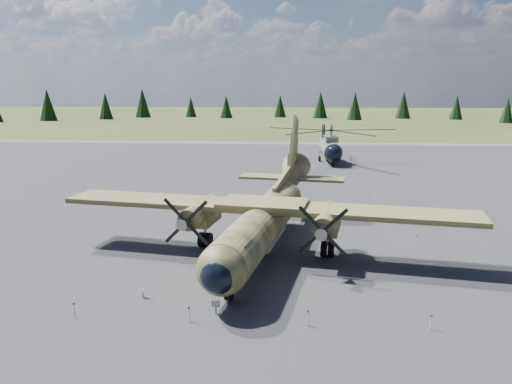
{
  "coord_description": "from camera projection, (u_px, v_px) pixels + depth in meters",
  "views": [
    {
      "loc": [
        7.13,
        -36.6,
        11.74
      ],
      "look_at": [
        4.25,
        2.0,
        3.51
      ],
      "focal_mm": 35.0,
      "sensor_mm": 36.0,
      "label": 1
    }
  ],
  "objects": [
    {
      "name": "transport_plane",
      "position": [
        266.0,
        213.0,
        36.09
      ],
      "size": [
        29.34,
        26.42,
        9.66
      ],
      "rotation": [
        0.0,
        0.0,
        -0.17
      ],
      "color": "#383F22",
      "rests_on": "ground"
    },
    {
      "name": "info_placard_left",
      "position": [
        143.0,
        290.0,
        28.13
      ],
      "size": [
        0.46,
        0.2,
        0.72
      ],
      "rotation": [
        0.0,
        0.0,
        0.02
      ],
      "color": "gray",
      "rests_on": "ground"
    },
    {
      "name": "helicopter_near",
      "position": [
        330.0,
        139.0,
        77.45
      ],
      "size": [
        21.78,
        24.99,
        5.26
      ],
      "rotation": [
        0.0,
        0.0,
        0.05
      ],
      "color": "slate",
      "rests_on": "ground"
    },
    {
      "name": "apron",
      "position": [
        219.0,
        210.0,
        48.42
      ],
      "size": [
        120.0,
        120.0,
        0.04
      ],
      "primitive_type": "cube",
      "color": "slate",
      "rests_on": "ground"
    },
    {
      "name": "treeline",
      "position": [
        129.0,
        166.0,
        44.84
      ],
      "size": [
        320.11,
        320.27,
        10.99
      ],
      "color": "black",
      "rests_on": "ground"
    },
    {
      "name": "info_placard_right",
      "position": [
        216.0,
        305.0,
        26.09
      ],
      "size": [
        0.51,
        0.33,
        0.74
      ],
      "rotation": [
        0.0,
        0.0,
        0.29
      ],
      "color": "gray",
      "rests_on": "ground"
    },
    {
      "name": "ground",
      "position": [
        200.0,
        241.0,
        38.66
      ],
      "size": [
        500.0,
        500.0,
        0.0
      ],
      "primitive_type": "plane",
      "color": "#505525",
      "rests_on": "ground"
    },
    {
      "name": "barrier_fence",
      "position": [
        193.0,
        235.0,
        38.52
      ],
      "size": [
        33.12,
        29.62,
        0.85
      ],
      "color": "white",
      "rests_on": "ground"
    }
  ]
}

